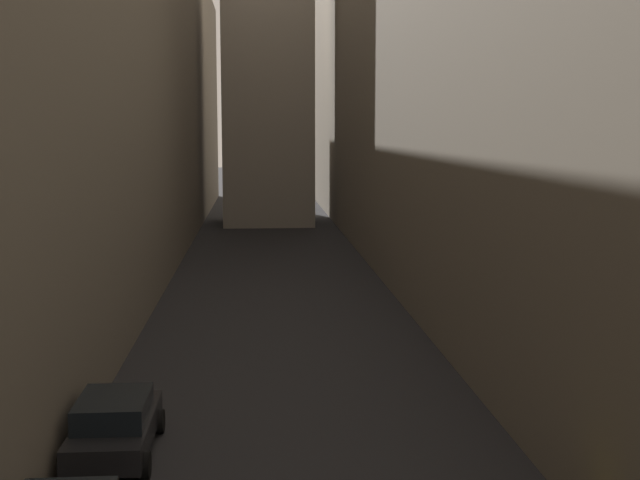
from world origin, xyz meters
name	(u,v)px	position (x,y,z in m)	size (l,w,h in m)	color
ground_plane	(276,279)	(0.00, 48.00, 0.00)	(264.00, 264.00, 0.00)	#232326
building_block_left	(71,74)	(-10.63, 50.00, 10.70)	(10.26, 108.00, 21.39)	#756B5B
building_block_right	(490,49)	(11.73, 50.00, 12.15)	(12.45, 108.00, 24.31)	#756B5B
parked_car_left_far	(115,425)	(-4.40, 23.99, 0.79)	(1.99, 4.25, 1.52)	black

